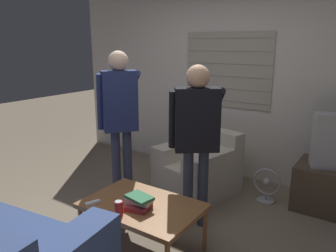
# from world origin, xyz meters

# --- Properties ---
(ground_plane) EXTENTS (16.00, 16.00, 0.00)m
(ground_plane) POSITION_xyz_m (0.00, 0.00, 0.00)
(ground_plane) COLOR #7F705B
(wall_back) EXTENTS (5.20, 0.08, 2.55)m
(wall_back) POSITION_xyz_m (-0.00, 2.03, 1.28)
(wall_back) COLOR silver
(wall_back) RESTS_ON ground_plane
(armchair_beige) EXTENTS (0.94, 1.01, 0.76)m
(armchair_beige) POSITION_xyz_m (-0.00, 1.23, 0.31)
(armchair_beige) COLOR beige
(armchair_beige) RESTS_ON ground_plane
(coffee_table) EXTENTS (1.01, 0.67, 0.45)m
(coffee_table) POSITION_xyz_m (0.16, -0.10, 0.41)
(coffee_table) COLOR brown
(coffee_table) RESTS_ON ground_plane
(person_left_standing) EXTENTS (0.54, 0.75, 1.73)m
(person_left_standing) POSITION_xyz_m (-0.60, 0.49, 1.09)
(person_left_standing) COLOR #33384C
(person_left_standing) RESTS_ON ground_plane
(person_right_standing) EXTENTS (0.51, 0.76, 1.62)m
(person_right_standing) POSITION_xyz_m (0.33, 0.53, 1.02)
(person_right_standing) COLOR #33384C
(person_right_standing) RESTS_ON ground_plane
(book_stack) EXTENTS (0.26, 0.21, 0.11)m
(book_stack) POSITION_xyz_m (0.18, -0.17, 0.50)
(book_stack) COLOR maroon
(book_stack) RESTS_ON coffee_table
(soda_can) EXTENTS (0.07, 0.07, 0.13)m
(soda_can) POSITION_xyz_m (0.13, -0.36, 0.51)
(soda_can) COLOR red
(soda_can) RESTS_ON coffee_table
(spare_remote) EXTENTS (0.09, 0.14, 0.02)m
(spare_remote) POSITION_xyz_m (-0.19, -0.34, 0.46)
(spare_remote) COLOR white
(spare_remote) RESTS_ON coffee_table
(floor_fan) EXTENTS (0.32, 0.20, 0.41)m
(floor_fan) POSITION_xyz_m (0.78, 1.43, 0.20)
(floor_fan) COLOR #A8A8AD
(floor_fan) RESTS_ON ground_plane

